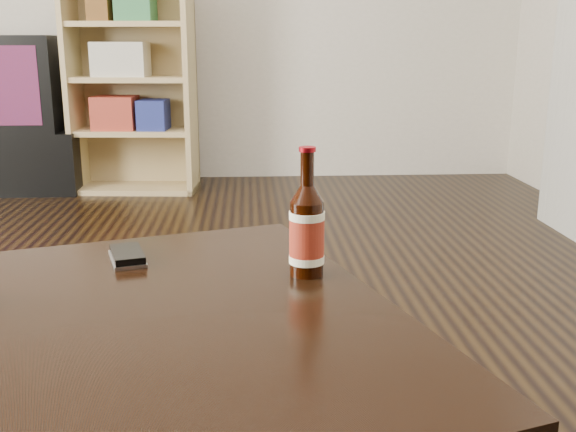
{
  "coord_description": "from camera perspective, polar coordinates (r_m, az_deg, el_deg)",
  "views": [
    {
      "loc": [
        0.73,
        -1.45,
        0.88
      ],
      "look_at": [
        0.79,
        -0.42,
        0.61
      ],
      "focal_mm": 42.0,
      "sensor_mm": 36.0,
      "label": 1
    }
  ],
  "objects": [
    {
      "name": "tv_stand",
      "position": [
        4.43,
        -22.72,
        4.37
      ],
      "size": [
        0.92,
        0.46,
        0.37
      ],
      "primitive_type": "cube",
      "rotation": [
        0.0,
        0.0,
        -0.0
      ],
      "color": "black",
      "rests_on": "floor"
    },
    {
      "name": "bookshelf",
      "position": [
        4.15,
        -13.15,
        11.63
      ],
      "size": [
        0.74,
        0.38,
        1.33
      ],
      "rotation": [
        0.0,
        0.0,
        -0.08
      ],
      "color": "#A48057",
      "rests_on": "floor"
    },
    {
      "name": "beer_bottle",
      "position": [
        1.07,
        1.6,
        -1.27
      ],
      "size": [
        0.08,
        0.08,
        0.21
      ],
      "rotation": [
        0.0,
        0.0,
        0.42
      ],
      "color": "black",
      "rests_on": "coffee_table"
    },
    {
      "name": "phone",
      "position": [
        1.19,
        -13.45,
        -3.31
      ],
      "size": [
        0.08,
        0.11,
        0.02
      ],
      "rotation": [
        0.0,
        0.0,
        0.29
      ],
      "color": "#B2B3B5",
      "rests_on": "coffee_table"
    }
  ]
}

